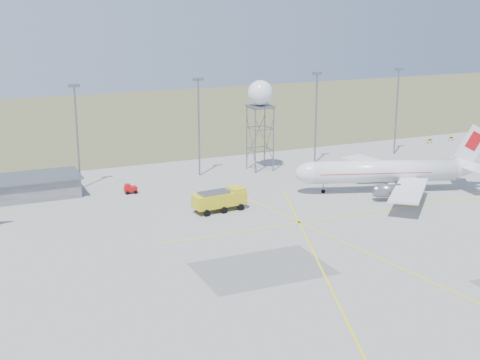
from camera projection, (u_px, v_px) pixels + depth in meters
name	position (u px, v px, depth m)	size (l,w,h in m)	color
ground	(451.00, 285.00, 86.92)	(400.00, 400.00, 0.00)	#A1A19C
grass_strip	(146.00, 117.00, 210.31)	(400.00, 120.00, 0.03)	#586135
building_grey	(28.00, 187.00, 125.12)	(19.00, 10.00, 3.90)	gray
mast_a	(77.00, 128.00, 128.17)	(2.20, 0.50, 20.50)	slate
mast_b	(199.00, 119.00, 138.00)	(2.20, 0.50, 20.50)	slate
mast_c	(316.00, 110.00, 149.01)	(2.20, 0.50, 20.50)	slate
mast_d	(397.00, 104.00, 157.66)	(2.20, 0.50, 20.50)	slate
taxi_sign_near	(430.00, 140.00, 172.01)	(1.60, 0.17, 1.20)	black
taxi_sign_far	(451.00, 138.00, 174.76)	(1.60, 0.17, 1.20)	black
airliner_main	(387.00, 172.00, 128.24)	(37.10, 35.01, 12.92)	white
radar_tower	(260.00, 120.00, 142.66)	(5.39, 5.39, 19.52)	slate
fire_truck	(221.00, 201.00, 117.08)	(9.79, 4.66, 3.80)	gold
baggage_tug	(130.00, 190.00, 127.92)	(2.46, 2.02, 1.84)	red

